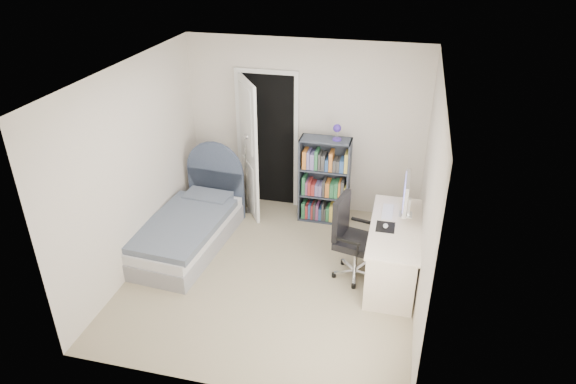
% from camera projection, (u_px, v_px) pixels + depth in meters
% --- Properties ---
extents(room_shell, '(3.50, 3.70, 2.60)m').
position_uv_depth(room_shell, '(272.00, 183.00, 5.75)').
color(room_shell, gray).
rests_on(room_shell, ground).
extents(door, '(0.92, 0.71, 2.06)m').
position_uv_depth(door, '(255.00, 144.00, 7.33)').
color(door, black).
rests_on(door, ground).
extents(bed, '(1.00, 1.92, 1.15)m').
position_uv_depth(bed, '(190.00, 227.00, 6.80)').
color(bed, gray).
rests_on(bed, ground).
extents(nightstand, '(0.41, 0.41, 0.60)m').
position_uv_depth(nightstand, '(230.00, 180.00, 7.75)').
color(nightstand, tan).
rests_on(nightstand, ground).
extents(floor_lamp, '(0.18, 0.18, 1.25)m').
position_uv_depth(floor_lamp, '(248.00, 181.00, 7.44)').
color(floor_lamp, silver).
rests_on(floor_lamp, ground).
extents(bookcase, '(0.70, 0.30, 1.48)m').
position_uv_depth(bookcase, '(325.00, 183.00, 7.22)').
color(bookcase, '#39414F').
rests_on(bookcase, ground).
extents(desk, '(0.59, 1.47, 1.20)m').
position_uv_depth(desk, '(394.00, 249.00, 6.11)').
color(desk, '#F4E3CD').
rests_on(desk, ground).
extents(office_chair, '(0.57, 0.59, 1.05)m').
position_uv_depth(office_chair, '(350.00, 234.00, 6.07)').
color(office_chair, silver).
rests_on(office_chair, ground).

